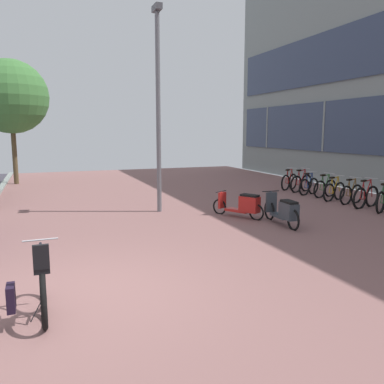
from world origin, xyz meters
The scene contains 14 objects.
ground centered at (1.43, 0.00, -0.02)m, with size 21.00×40.00×0.13m.
bicycle_foreground centered at (-0.77, -0.52, 0.41)m, with size 0.68×1.47×1.15m.
bicycle_rack_02 centered at (9.43, 3.28, 0.35)m, with size 1.30×0.67×1.01m.
bicycle_rack_03 centered at (9.41, 4.02, 0.36)m, with size 1.43×0.50×1.03m.
bicycle_rack_04 centered at (9.47, 4.76, 0.34)m, with size 1.29×0.47×0.97m.
bicycle_rack_05 centered at (9.36, 5.50, 0.34)m, with size 1.33×0.52×0.96m.
bicycle_rack_06 centered at (9.55, 6.24, 0.34)m, with size 1.31×0.47×0.97m.
bicycle_rack_07 centered at (9.35, 6.98, 0.34)m, with size 1.25×0.53×0.96m.
bicycle_rack_08 centered at (9.53, 7.72, 0.36)m, with size 1.40×0.53×1.03m.
bicycle_rack_09 centered at (9.44, 8.46, 0.34)m, with size 1.23×0.65×0.98m.
scooter_near centered at (4.82, 4.08, 0.39)m, with size 1.01×1.59×0.75m.
scooter_mid centered at (5.38, 2.82, 0.40)m, with size 0.52×1.88×0.87m.
lamp_post centered at (2.78, 5.86, 3.44)m, with size 0.20×0.52×6.23m.
street_tree centered at (-1.85, 14.75, 4.13)m, with size 3.45×3.45×5.86m.
Camera 1 is at (-0.67, -6.10, 2.53)m, focal length 37.08 mm.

